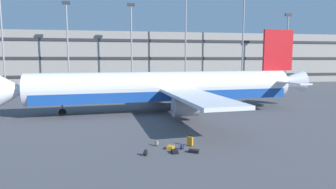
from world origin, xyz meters
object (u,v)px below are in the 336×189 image
suitcase_red (175,152)px  backpack_large (145,153)px  suitcase_teal (194,151)px  suitcase_silver (190,141)px  airliner (169,88)px  backpack_black (157,143)px  backpack_laid_flat (182,147)px  suitcase_purple (171,147)px

suitcase_red → backpack_large: size_ratio=1.28×
suitcase_teal → suitcase_silver: size_ratio=0.98×
airliner → backpack_black: bearing=-103.9°
suitcase_red → backpack_laid_flat: bearing=46.9°
airliner → backpack_large: size_ratio=77.61×
suitcase_purple → backpack_black: 1.34m
suitcase_silver → suitcase_teal: bearing=-94.6°
suitcase_red → suitcase_purple: size_ratio=0.85×
suitcase_purple → suitcase_silver: suitcase_silver is taller
suitcase_silver → backpack_laid_flat: (-0.85, -0.75, -0.20)m
suitcase_teal → backpack_black: (-2.50, 2.06, 0.13)m
suitcase_silver → backpack_large: 4.14m
airliner → backpack_large: bearing=-105.7°
suitcase_teal → suitcase_purple: (-1.55, 1.12, 0.02)m
airliner → backpack_laid_flat: size_ratio=89.70×
suitcase_purple → backpack_black: bearing=135.1°
suitcase_teal → suitcase_purple: 1.91m
backpack_laid_flat → backpack_large: size_ratio=0.87×
backpack_black → backpack_laid_flat: bearing=-33.1°
backpack_black → airliner: bearing=76.1°
suitcase_silver → backpack_black: suitcase_silver is taller
suitcase_red → suitcase_silver: size_ratio=0.78×
suitcase_teal → airliner: bearing=85.8°
suitcase_teal → backpack_large: (-3.62, -0.08, 0.12)m
backpack_black → backpack_large: bearing=-117.8°
suitcase_silver → suitcase_purple: bearing=-162.4°
suitcase_purple → backpack_large: 2.39m
suitcase_purple → suitcase_silver: bearing=17.6°
airliner → backpack_black: (-3.76, -15.18, -2.88)m
suitcase_red → suitcase_teal: bearing=-5.7°
suitcase_teal → suitcase_silver: (0.13, 1.65, 0.28)m
suitcase_purple → backpack_large: (-2.07, -1.20, 0.10)m
airliner → backpack_laid_flat: airliner is taller
suitcase_teal → backpack_black: bearing=140.5°
suitcase_silver → backpack_black: 2.66m
suitcase_silver → backpack_black: size_ratio=1.60×
backpack_laid_flat → suitcase_purple: bearing=165.3°
suitcase_purple → backpack_laid_flat: size_ratio=1.74×
airliner → suitcase_purple: size_ratio=51.62×
airliner → suitcase_purple: (-2.81, -16.12, -2.99)m
backpack_laid_flat → suitcase_silver: bearing=41.7°
suitcase_purple → backpack_laid_flat: bearing=-14.7°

